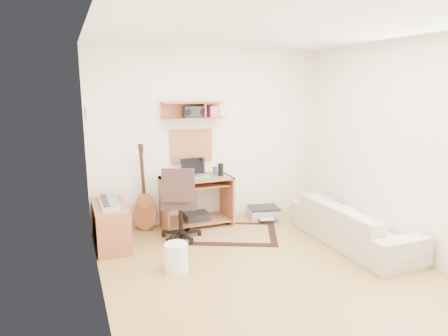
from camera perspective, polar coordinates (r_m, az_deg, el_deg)
name	(u,v)px	position (r m, az deg, el deg)	size (l,w,h in m)	color
floor	(271,272)	(4.66, 6.73, -14.56)	(3.60, 4.00, 0.01)	#B38A4A
ceiling	(277,29)	(4.21, 7.63, 19.15)	(3.60, 4.00, 0.01)	white
back_wall	(210,136)	(6.06, -2.04, 4.61)	(3.60, 0.01, 2.60)	white
left_wall	(96,172)	(3.74, -17.87, -0.49)	(0.01, 4.00, 2.60)	white
right_wall	(404,148)	(5.35, 24.36, 2.60)	(0.01, 4.00, 2.60)	white
wall_shelf	(193,110)	(5.80, -4.44, 8.23)	(0.90, 0.25, 0.26)	#A65D3A
cork_board	(192,146)	(5.96, -4.67, 3.19)	(0.64, 0.03, 0.49)	#B07C58
wall_photo	(85,113)	(5.17, -19.22, 7.40)	(0.02, 0.20, 0.15)	#4C8CBF
desk	(196,202)	(5.89, -3.97, -4.83)	(1.00, 0.55, 0.75)	#A65D3A
laptop	(195,168)	(5.74, -4.11, -0.03)	(0.35, 0.35, 0.27)	silver
speaker	(221,169)	(5.85, -0.48, -0.21)	(0.08, 0.08, 0.18)	black
desk_lamp	(204,165)	(5.95, -2.85, 0.38)	(0.09, 0.09, 0.26)	black
pencil_cup	(215,170)	(5.98, -1.30, -0.32)	(0.07, 0.07, 0.10)	#2F468E
boombox	(194,112)	(5.81, -4.28, 8.03)	(0.31, 0.14, 0.16)	black
rug	(229,233)	(5.69, 0.66, -9.32)	(1.33, 0.89, 0.02)	#C5B484
task_chair	(180,202)	(5.38, -6.29, -4.92)	(0.53, 0.53, 1.04)	#34221F
cabinet	(110,225)	(5.43, -15.94, -7.86)	(0.40, 0.90, 0.55)	#A65D3A
music_keyboard	(109,202)	(5.33, -16.13, -4.76)	(0.22, 0.70, 0.06)	#B2B5BA
guitar	(144,188)	(5.78, -11.36, -2.80)	(0.33, 0.21, 1.25)	#AA5F34
waste_basket	(176,257)	(4.62, -6.84, -12.57)	(0.27, 0.27, 0.32)	white
printer	(264,213)	(6.32, 5.69, -6.44)	(0.47, 0.36, 0.18)	#A5A8AA
sofa	(353,217)	(5.50, 18.04, -6.69)	(1.88, 0.55, 0.74)	#BFAE97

